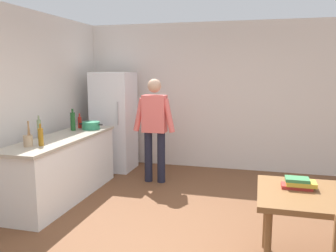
{
  "coord_description": "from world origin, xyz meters",
  "views": [
    {
      "loc": [
        0.69,
        -3.49,
        1.83
      ],
      "look_at": [
        -0.6,
        1.38,
        1.02
      ],
      "focal_mm": 37.23,
      "sensor_mm": 36.0,
      "label": 1
    }
  ],
  "objects": [
    {
      "name": "bottle_vinegar_tall",
      "position": [
        -2.24,
        0.62,
        1.04
      ],
      "size": [
        0.06,
        0.06,
        0.32
      ],
      "color": "gray",
      "rests_on": "kitchen_counter"
    },
    {
      "name": "kitchen_counter",
      "position": [
        -2.0,
        0.8,
        0.45
      ],
      "size": [
        0.64,
        2.2,
        0.9
      ],
      "color": "white",
      "rests_on": "ground_plane"
    },
    {
      "name": "person",
      "position": [
        -0.95,
        1.85,
        0.98
      ],
      "size": [
        0.7,
        0.22,
        1.7
      ],
      "color": "#1E1E2D",
      "rests_on": "ground_plane"
    },
    {
      "name": "bottle_wine_green",
      "position": [
        -2.13,
        1.34,
        1.05
      ],
      "size": [
        0.08,
        0.08,
        0.34
      ],
      "color": "#1E5123",
      "rests_on": "kitchen_counter"
    },
    {
      "name": "bottle_sauce_red",
      "position": [
        -2.14,
        1.57,
        1.0
      ],
      "size": [
        0.06,
        0.06,
        0.24
      ],
      "color": "#B22319",
      "rests_on": "kitchen_counter"
    },
    {
      "name": "refrigerator",
      "position": [
        -1.9,
        2.4,
        0.9
      ],
      "size": [
        0.7,
        0.67,
        1.8
      ],
      "color": "white",
      "rests_on": "ground_plane"
    },
    {
      "name": "ground_plane",
      "position": [
        0.0,
        0.0,
        0.0
      ],
      "size": [
        14.0,
        14.0,
        0.0
      ],
      "primitive_type": "plane",
      "color": "brown"
    },
    {
      "name": "utensil_jar",
      "position": [
        -2.06,
        0.14,
        0.98
      ],
      "size": [
        0.11,
        0.11,
        0.32
      ],
      "color": "tan",
      "rests_on": "kitchen_counter"
    },
    {
      "name": "bottle_oil_amber",
      "position": [
        -1.93,
        0.21,
        1.02
      ],
      "size": [
        0.06,
        0.06,
        0.28
      ],
      "color": "#996619",
      "rests_on": "kitchen_counter"
    },
    {
      "name": "cooking_pot",
      "position": [
        -1.91,
        1.51,
        0.96
      ],
      "size": [
        0.4,
        0.28,
        0.12
      ],
      "color": "#2D845B",
      "rests_on": "kitchen_counter"
    },
    {
      "name": "wall_back",
      "position": [
        0.0,
        3.0,
        1.35
      ],
      "size": [
        6.4,
        0.12,
        2.7
      ],
      "primitive_type": "cube",
      "color": "silver",
      "rests_on": "ground_plane"
    },
    {
      "name": "book_stack",
      "position": [
        1.07,
        -0.19,
        0.8
      ],
      "size": [
        0.3,
        0.17,
        0.1
      ],
      "color": "#B22D28",
      "rests_on": "dining_table"
    }
  ]
}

